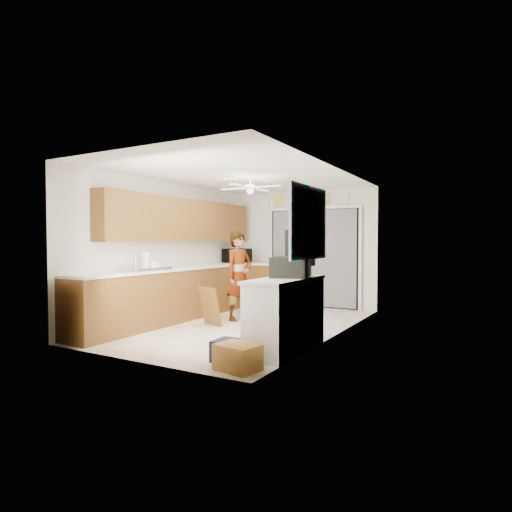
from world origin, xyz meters
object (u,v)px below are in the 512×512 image
at_px(man, 239,276).
at_px(suitcase, 291,267).
at_px(dog, 256,302).
at_px(paper_towel_roll, 146,261).
at_px(navy_crate, 231,351).
at_px(microwave, 237,256).
at_px(cardboard_box, 238,357).
at_px(cup, 157,267).

bearing_deg(man, suitcase, -115.12).
bearing_deg(dog, paper_towel_roll, -89.70).
distance_m(suitcase, dog, 3.07).
distance_m(navy_crate, dog, 3.60).
distance_m(microwave, cardboard_box, 4.82).
distance_m(cup, paper_towel_roll, 0.22).
distance_m(paper_towel_roll, navy_crate, 2.83).
height_order(cup, navy_crate, cup).
relative_size(microwave, man, 0.35).
relative_size(cardboard_box, navy_crate, 1.13).
bearing_deg(paper_towel_roll, navy_crate, -24.52).
xyz_separation_m(microwave, dog, (0.75, -0.48, -0.90)).
distance_m(microwave, paper_towel_roll, 2.63).
height_order(man, dog, man).
distance_m(man, dog, 1.15).
relative_size(cup, cardboard_box, 0.26).
distance_m(cup, suitcase, 2.57).
distance_m(cup, man, 1.46).
xyz_separation_m(suitcase, cardboard_box, (-0.07, -1.22, -0.93)).
relative_size(cup, paper_towel_roll, 0.41).
height_order(suitcase, dog, suitcase).
height_order(microwave, paper_towel_roll, microwave).
xyz_separation_m(suitcase, navy_crate, (-0.32, -0.97, -0.95)).
bearing_deg(microwave, man, -130.66).
distance_m(paper_towel_roll, suitcase, 2.74).
bearing_deg(suitcase, cardboard_box, -107.92).
bearing_deg(man, cardboard_box, -134.48).
height_order(cardboard_box, man, man).
distance_m(suitcase, cardboard_box, 1.54).
distance_m(microwave, man, 1.75).
xyz_separation_m(cup, paper_towel_roll, (-0.18, -0.07, 0.10)).
bearing_deg(microwave, suitcase, -120.94).
xyz_separation_m(navy_crate, dog, (-1.52, 3.26, 0.07)).
bearing_deg(cup, paper_towel_roll, -157.99).
relative_size(cup, suitcase, 0.20).
height_order(suitcase, cardboard_box, suitcase).
xyz_separation_m(cardboard_box, man, (-1.57, 2.55, 0.65)).
xyz_separation_m(paper_towel_roll, suitcase, (2.74, -0.14, -0.02)).
bearing_deg(dog, cup, -86.07).
relative_size(suitcase, cardboard_box, 1.34).
bearing_deg(microwave, cardboard_box, -131.77).
height_order(suitcase, man, man).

